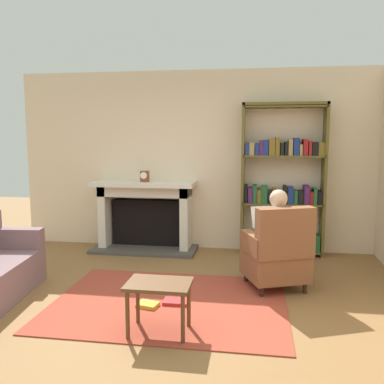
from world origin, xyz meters
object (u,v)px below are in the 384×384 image
Objects in this scene: armchair_reading at (278,253)px; side_table at (159,291)px; seated_reader at (274,233)px; mantel_clock at (145,176)px; bookshelf at (283,185)px; fireplace at (146,213)px.

side_table is at bearing 27.17° from armchair_reading.
armchair_reading is at bearing 90.00° from seated_reader.
armchair_reading is at bearing -35.11° from mantel_clock.
side_table is at bearing -114.13° from bookshelf.
mantel_clock is 2.41m from armchair_reading.
mantel_clock is at bearing -79.89° from fireplace.
fireplace is 2.80× the size of side_table.
mantel_clock is 0.29× the size of side_table.
armchair_reading is 0.85× the size of seated_reader.
seated_reader reaches higher than side_table.
bookshelf is at bearing -116.77° from armchair_reading.
fireplace is at bearing 107.38° from side_table.
bookshelf is at bearing 65.87° from side_table.
side_table is (-1.21, -2.69, -0.63)m from bookshelf.
bookshelf is at bearing 0.92° from fireplace.
armchair_reading is 0.23m from seated_reader.
bookshelf reaches higher than mantel_clock.
fireplace is at bearing -57.00° from seated_reader.
seated_reader is (1.84, -1.22, -0.51)m from mantel_clock.
bookshelf reaches higher than seated_reader.
bookshelf is 3.02m from side_table.
mantel_clock is at bearing -176.15° from bookshelf.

